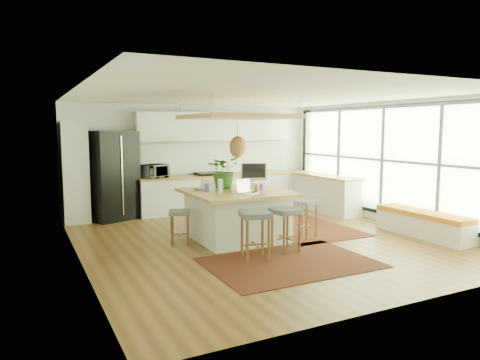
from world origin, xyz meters
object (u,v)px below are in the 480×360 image
stool_right_front (304,219)px  laptop (248,187)px  stool_left_side (180,225)px  stool_right_back (273,211)px  stool_near_left (255,238)px  island (237,215)px  stool_near_right (286,231)px  microwave (155,170)px  fridge (112,180)px  monitor (254,174)px  island_plant (224,174)px

stool_right_front → laptop: bearing=175.6°
stool_left_side → stool_right_back: bearing=10.8°
stool_left_side → stool_near_left: bearing=-60.6°
island → stool_near_left: size_ratio=2.38×
stool_near_right → microwave: microwave is taller
island → stool_right_front: island is taller
stool_near_left → fridge: bearing=108.7°
stool_right_front → island: bearing=157.6°
monitor → stool_left_side: bearing=-150.8°
island_plant → island: bearing=-82.1°
island_plant → laptop: bearing=-83.5°
monitor → laptop: bearing=-105.5°
microwave → stool_right_back: bearing=-72.6°
stool_right_front → stool_right_back: (-0.09, 1.00, 0.00)m
stool_near_right → fridge: bearing=117.7°
stool_left_side → stool_right_front: bearing=-13.9°
laptop → monitor: 0.96m
stool_left_side → fridge: bearing=102.8°
stool_near_left → stool_right_back: (1.44, 1.82, 0.00)m
laptop → island_plant: island_plant is taller
stool_right_back → stool_near_left: bearing=-128.2°
fridge → microwave: fridge is taller
stool_near_left → laptop: (0.36, 0.92, 0.70)m
stool_left_side → island_plant: 1.41m
island → stool_right_front: 1.31m
island → stool_near_left: bearing=-103.6°
fridge → laptop: 3.78m
island → stool_right_back: 1.23m
island_plant → stool_near_right: bearing=-74.6°
laptop → monitor: (0.54, 0.79, 0.14)m
fridge → stool_near_left: bearing=-92.3°
stool_near_right → stool_right_front: 1.05m
stool_right_back → stool_right_front: bearing=-84.7°
fridge → stool_left_side: bearing=-98.2°
stool_left_side → microwave: bearing=82.9°
stool_right_back → monitor: (-0.54, -0.12, 0.83)m
stool_right_front → monitor: (-0.63, 0.88, 0.83)m
fridge → island_plant: size_ratio=2.78×
stool_near_left → stool_left_side: stool_near_left is taller
fridge → stool_right_front: fridge is taller
fridge → monitor: fridge is taller
stool_left_side → island_plant: (1.05, 0.37, 0.86)m
stool_left_side → island_plant: island_plant is taller
stool_left_side → island: bearing=-3.9°
monitor → microwave: bearing=137.1°
stool_near_left → microwave: 4.30m
stool_right_front → stool_left_side: 2.39m
stool_right_back → microwave: size_ratio=1.28×
fridge → monitor: (2.33, -2.54, 0.26)m
stool_near_left → stool_right_front: bearing=28.4°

